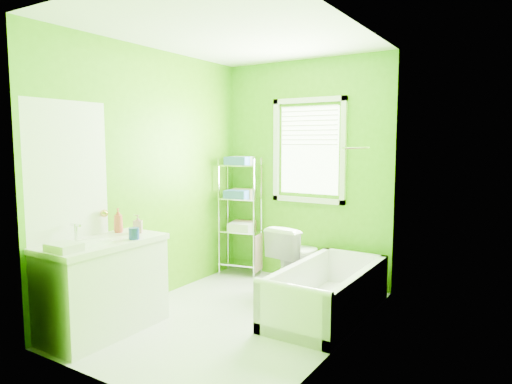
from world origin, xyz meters
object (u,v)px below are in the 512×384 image
Objects in this scene: bathtub at (326,299)px; vanity at (103,284)px; wire_shelf_unit at (241,203)px; toilet at (296,256)px.

vanity is at bearing -136.88° from bathtub.
wire_shelf_unit is at bearing 153.49° from bathtub.
bathtub is 1.04× the size of wire_shelf_unit.
vanity reaches higher than toilet.
vanity is (-1.48, -1.39, 0.27)m from bathtub.
toilet is at bearing 66.63° from vanity.
wire_shelf_unit reaches higher than bathtub.
vanity is (-0.86, -1.98, 0.07)m from toilet.
toilet reaches higher than bathtub.
vanity is at bearing 72.78° from toilet.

